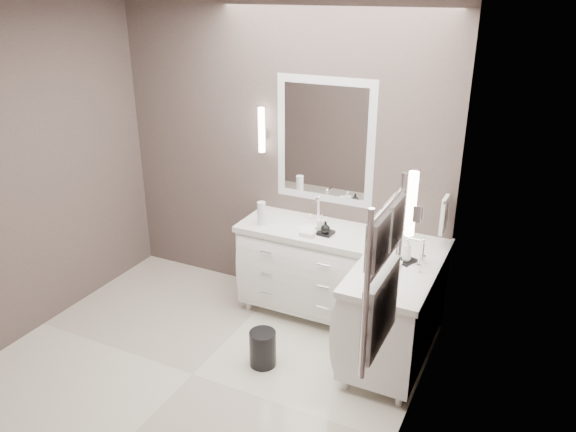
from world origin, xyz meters
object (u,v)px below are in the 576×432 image
at_px(vanity_right, 396,305).
at_px(towel_ladder, 382,283).
at_px(waste_bin, 263,348).
at_px(vanity_back, 310,265).

xyz_separation_m(vanity_right, towel_ladder, (0.23, -1.30, 0.91)).
relative_size(vanity_right, waste_bin, 4.20).
height_order(vanity_right, waste_bin, vanity_right).
bearing_deg(towel_ladder, vanity_back, 124.10).
bearing_deg(waste_bin, vanity_back, 88.72).
relative_size(vanity_back, vanity_right, 1.00).
bearing_deg(vanity_right, vanity_back, 159.62).
xyz_separation_m(vanity_back, vanity_right, (0.88, -0.33, 0.00)).
xyz_separation_m(vanity_back, waste_bin, (-0.02, -0.87, -0.34)).
height_order(towel_ladder, waste_bin, towel_ladder).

